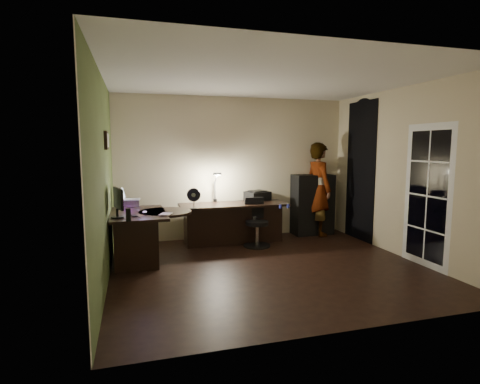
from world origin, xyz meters
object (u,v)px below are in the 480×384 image
object	(u,v)px
monitor	(117,207)
person	(319,189)
cabinet	(312,204)
desk_right	(234,223)
office_chair	(257,223)
desk_left	(139,237)

from	to	relation	value
monitor	person	size ratio (longest dim) A/B	0.25
cabinet	monitor	size ratio (longest dim) A/B	2.64
desk_right	office_chair	distance (m)	0.49
cabinet	office_chair	size ratio (longest dim) A/B	1.41
cabinet	monitor	bearing A→B (deg)	-160.64
desk_right	person	bearing A→B (deg)	5.40
desk_left	person	bearing A→B (deg)	12.05
monitor	person	bearing A→B (deg)	2.79
desk_left	office_chair	bearing A→B (deg)	7.42
desk_left	cabinet	xyz separation A→B (m)	(3.41, 0.93, 0.22)
office_chair	desk_left	bearing A→B (deg)	-168.84
desk_right	monitor	xyz separation A→B (m)	(-1.98, -1.06, 0.56)
cabinet	monitor	xyz separation A→B (m)	(-3.69, -1.33, 0.32)
desk_right	office_chair	world-z (taller)	office_chair
desk_right	person	distance (m)	1.89
desk_left	cabinet	world-z (taller)	cabinet
desk_left	monitor	bearing A→B (deg)	-126.90
desk_left	person	distance (m)	3.63
desk_right	desk_left	bearing A→B (deg)	-158.62
desk_left	desk_right	size ratio (longest dim) A/B	0.68
monitor	office_chair	bearing A→B (deg)	1.84
monitor	office_chair	xyz separation A→B (m)	(2.31, 0.71, -0.50)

